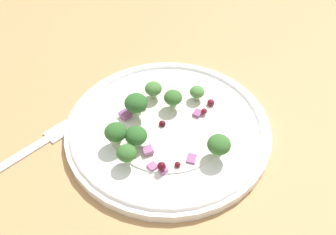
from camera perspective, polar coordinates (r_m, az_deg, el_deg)
ground_plane at (r=52.59cm, az=0.79°, el=-1.50°), size 180.00×180.00×2.00cm
plate at (r=50.08cm, az=0.00°, el=-1.47°), size 26.53×26.53×1.70cm
dressing_pool at (r=49.76cm, az=0.00°, el=-1.12°), size 15.39×15.39×0.20cm
broccoli_floret_0 at (r=45.09cm, az=7.55°, el=-4.05°), size 2.78×2.78×2.82cm
broccoli_floret_1 at (r=48.82cm, az=-4.74°, el=1.71°), size 2.97×2.97×3.00cm
broccoli_floret_2 at (r=52.35cm, az=4.32°, el=3.76°), size 1.98×1.98×2.01cm
broccoli_floret_3 at (r=46.39cm, az=-7.73°, el=-2.22°), size 2.72×2.72×2.75cm
broccoli_floret_4 at (r=46.31cm, az=-4.74°, el=-2.75°), size 2.68×2.68×2.71cm
broccoli_floret_5 at (r=50.58cm, az=1.20°, el=2.93°), size 2.42×2.42×2.45cm
broccoli_floret_6 at (r=52.30cm, az=-2.18°, el=4.24°), size 2.32×2.32×2.35cm
broccoli_floret_7 at (r=44.53cm, az=-6.13°, el=-5.31°), size 2.32×2.32×2.35cm
cranberry_0 at (r=49.43cm, az=-0.85°, el=-0.94°), size 0.88×0.88×0.88cm
cranberry_1 at (r=51.61cm, az=-3.68°, el=1.56°), size 0.87×0.87×0.87cm
cranberry_2 at (r=45.20cm, az=1.53°, el=-6.97°), size 0.71×0.71×0.71cm
cranberry_3 at (r=52.25cm, az=-5.68°, el=2.26°), size 0.89×0.89×0.89cm
cranberry_4 at (r=51.12cm, az=5.32°, el=1.32°), size 0.77×0.77×0.77cm
cranberry_5 at (r=52.33cm, az=6.35°, el=2.19°), size 0.99×0.99×0.99cm
cranberry_6 at (r=44.28cm, az=-0.96°, el=-7.20°), size 0.99×0.99×0.99cm
onion_bit_0 at (r=50.64cm, az=-6.29°, el=0.55°), size 1.91×1.90×0.52cm
onion_bit_1 at (r=50.95cm, az=4.40°, el=0.58°), size 1.57×1.50×0.53cm
onion_bit_2 at (r=45.20cm, az=-2.31°, el=-7.23°), size 1.42×1.41×0.32cm
onion_bit_3 at (r=46.33cm, az=-3.00°, el=-4.85°), size 1.45×1.50×0.51cm
onion_bit_4 at (r=44.90cm, az=-0.70°, el=-7.79°), size 1.17×1.20×0.52cm
onion_bit_5 at (r=46.05cm, az=3.48°, el=-6.14°), size 1.62×1.41×0.43cm
fork at (r=51.17cm, az=-21.53°, el=-5.52°), size 13.77×15.04×0.50cm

